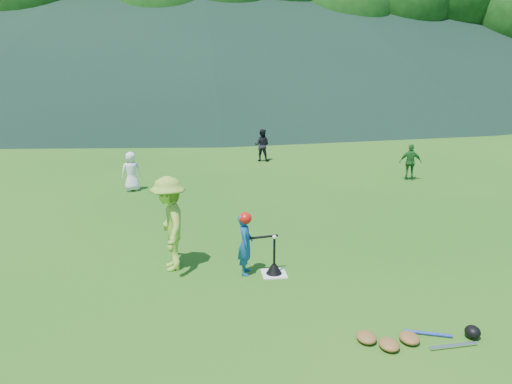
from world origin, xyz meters
TOP-DOWN VIEW (x-y plane):
  - ground at (0.00, 0.00)m, footprint 120.00×120.00m
  - home_plate at (0.00, 0.00)m, footprint 0.45×0.45m
  - baseball at (0.00, 0.00)m, footprint 0.08×0.08m
  - batter_child at (-0.52, 0.12)m, footprint 0.35×0.47m
  - adult_coach at (-1.90, 0.53)m, footprint 0.81×1.24m
  - fielder_a at (-3.21, 6.33)m, footprint 0.64×0.49m
  - fielder_b at (1.25, 10.04)m, footprint 0.72×0.64m
  - fielder_c at (5.56, 6.47)m, footprint 0.74×0.48m
  - batting_tee at (0.00, 0.00)m, footprint 0.30×0.30m
  - batter_gear at (-0.50, 0.12)m, footprint 0.73×0.26m
  - equipment_pile at (1.53, -2.50)m, footprint 1.80×0.56m
  - outfield_fence at (0.00, 28.00)m, footprint 70.07×0.08m

SIDE VIEW (x-z plane):
  - ground at x=0.00m, z-range 0.00..0.00m
  - home_plate at x=0.00m, z-range 0.00..0.02m
  - equipment_pile at x=1.53m, z-range -0.03..0.16m
  - batting_tee at x=0.00m, z-range -0.21..0.47m
  - batter_child at x=-0.52m, z-range 0.00..1.17m
  - fielder_c at x=5.56m, z-range 0.00..1.17m
  - fielder_a at x=-3.21m, z-range 0.00..1.18m
  - fielder_b at x=1.25m, z-range 0.00..1.22m
  - outfield_fence at x=0.00m, z-range 0.03..1.36m
  - baseball at x=0.00m, z-range 0.70..0.78m
  - adult_coach at x=-1.90m, z-range 0.00..1.80m
  - batter_gear at x=-0.50m, z-range 0.79..1.32m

